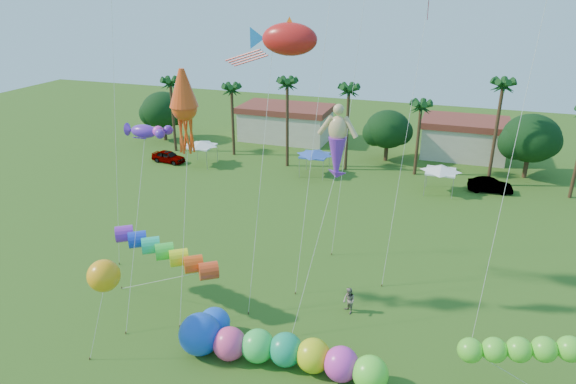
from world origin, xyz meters
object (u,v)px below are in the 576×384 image
(car_a, at_px, (168,157))
(car_b, at_px, (490,185))
(spectator_b, at_px, (349,301))
(blue_ball, at_px, (214,323))
(caterpillar_inflatable, at_px, (272,349))

(car_a, bearing_deg, car_b, -79.56)
(spectator_b, height_order, blue_ball, blue_ball)
(caterpillar_inflatable, height_order, blue_ball, caterpillar_inflatable)
(car_a, height_order, caterpillar_inflatable, caterpillar_inflatable)
(caterpillar_inflatable, distance_m, blue_ball, 4.49)
(car_a, height_order, spectator_b, spectator_b)
(car_a, bearing_deg, blue_ball, -137.61)
(spectator_b, height_order, caterpillar_inflatable, caterpillar_inflatable)
(car_a, relative_size, spectator_b, 2.31)
(blue_ball, bearing_deg, car_a, 125.65)
(car_a, xyz_separation_m, spectator_b, (28.08, -23.68, 0.20))
(car_a, xyz_separation_m, caterpillar_inflatable, (25.00, -30.11, 0.33))
(car_b, bearing_deg, car_a, 89.41)
(caterpillar_inflatable, xyz_separation_m, blue_ball, (-4.31, 1.26, -0.07))
(spectator_b, bearing_deg, blue_ball, -98.73)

